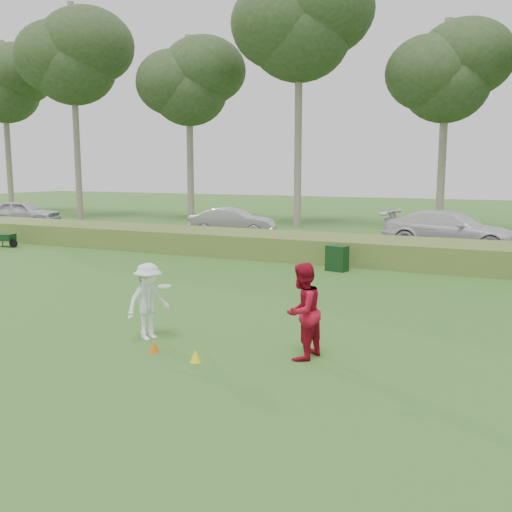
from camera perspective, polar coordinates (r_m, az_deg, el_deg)
The scene contains 17 objects.
ground at distance 11.44m, azimuth -8.50°, elevation -9.26°, with size 120.00×120.00×0.00m, color #2F6421.
reed_strip at distance 22.13m, azimuth 8.68°, elevation 0.70°, with size 80.00×3.00×0.90m, color #536E2C.
park_road at distance 26.98m, azimuth 11.60°, elevation 1.16°, with size 80.00×6.00×0.06m, color #2D2D2D.
tree_0 at distance 48.95m, azimuth -23.90°, elevation 15.33°, with size 6.76×6.76×13.00m.
tree_1 at distance 42.61m, azimuth -17.84°, elevation 18.27°, with size 7.54×7.54×14.50m.
tree_2 at distance 39.03m, azimuth -6.72°, elevation 16.75°, with size 6.50×6.50×12.00m.
tree_3 at distance 35.19m, azimuth 4.35°, elevation 22.02°, with size 7.80×7.80×15.50m.
tree_4 at distance 34.19m, azimuth 18.48°, elevation 16.88°, with size 6.24×6.24×11.50m.
player_white at distance 12.00m, azimuth -10.70°, elevation -4.49°, with size 0.99×1.17×1.60m.
player_red at distance 10.61m, azimuth 4.64°, elevation -5.53°, with size 0.88×0.68×1.81m, color #AC0E27.
cone_orange at distance 11.32m, azimuth -10.15°, elevation -8.91°, with size 0.20×0.20×0.21m, color #E75D0C.
cone_yellow at distance 10.66m, azimuth -6.08°, elevation -9.89°, with size 0.21×0.21×0.23m, color yellow.
utility_cabinet at distance 19.85m, azimuth 8.11°, elevation -0.23°, with size 0.71×0.44×0.89m, color black.
wheelbarrow at distance 28.05m, azimuth -23.83°, elevation 1.69°, with size 1.23×0.70×0.59m.
car_left at distance 38.25m, azimuth -22.24°, elevation 4.07°, with size 1.78×4.43×1.51m, color silver.
car_mid at distance 29.29m, azimuth -2.38°, elevation 3.40°, with size 1.52×4.36×1.44m, color #BBBCC0.
car_right at distance 25.74m, azimuth 18.89°, elevation 2.45°, with size 2.34×5.76×1.67m, color silver.
Camera 1 is at (6.00, -9.07, 3.52)m, focal length 40.00 mm.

